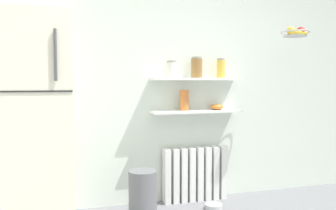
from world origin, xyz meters
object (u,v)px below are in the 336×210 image
object	(u,v)px
storage_jar_1	(197,68)
shelf_bowl	(217,107)
radiator	(195,174)
storage_jar_0	(172,69)
refrigerator	(30,122)
hanging_fruit_basket	(296,32)
storage_jar_2	(221,68)
vase	(184,100)
trash_bin	(143,195)
pet_food_bowl	(214,207)

from	to	relation	value
storage_jar_1	shelf_bowl	bearing A→B (deg)	-0.00
radiator	storage_jar_0	xyz separation A→B (m)	(-0.27, -0.03, 1.11)
radiator	storage_jar_1	distance (m)	1.13
refrigerator	storage_jar_0	world-z (taller)	refrigerator
hanging_fruit_basket	storage_jar_0	bearing A→B (deg)	164.35
storage_jar_2	hanging_fruit_basket	xyz separation A→B (m)	(0.67, -0.34, 0.36)
storage_jar_1	vase	size ratio (longest dim) A/B	1.03
refrigerator	trash_bin	bearing A→B (deg)	-6.29
storage_jar_1	vase	distance (m)	0.36
storage_jar_1	storage_jar_2	world-z (taller)	storage_jar_1
vase	pet_food_bowl	xyz separation A→B (m)	(0.22, -0.27, -1.05)
storage_jar_2	shelf_bowl	bearing A→B (deg)	180.00
refrigerator	storage_jar_2	xyz separation A→B (m)	(1.88, 0.21, 0.49)
storage_jar_0	vase	world-z (taller)	storage_jar_0
vase	shelf_bowl	distance (m)	0.37
storage_jar_1	radiator	bearing A→B (deg)	90.00
storage_jar_2	storage_jar_0	bearing A→B (deg)	180.00
radiator	trash_bin	world-z (taller)	radiator
trash_bin	storage_jar_1	bearing A→B (deg)	26.19
storage_jar_2	vase	bearing A→B (deg)	180.00
vase	refrigerator	bearing A→B (deg)	-171.81
storage_jar_2	radiator	bearing A→B (deg)	173.73
pet_food_bowl	radiator	bearing A→B (deg)	106.32
shelf_bowl	trash_bin	world-z (taller)	shelf_bowl
radiator	pet_food_bowl	size ratio (longest dim) A/B	4.12
storage_jar_0	vase	size ratio (longest dim) A/B	0.81
vase	storage_jar_0	bearing A→B (deg)	180.00
storage_jar_0	hanging_fruit_basket	distance (m)	1.32
shelf_bowl	trash_bin	bearing A→B (deg)	-160.06
storage_jar_0	shelf_bowl	size ratio (longest dim) A/B	1.21
radiator	storage_jar_2	xyz separation A→B (m)	(0.27, -0.03, 1.12)
shelf_bowl	trash_bin	distance (m)	1.21
storage_jar_2	trash_bin	xyz separation A→B (m)	(-0.92, -0.32, -1.18)
storage_jar_1	trash_bin	size ratio (longest dim) A/B	0.48
radiator	shelf_bowl	world-z (taller)	shelf_bowl
vase	hanging_fruit_basket	xyz separation A→B (m)	(1.08, -0.34, 0.69)
shelf_bowl	pet_food_bowl	size ratio (longest dim) A/B	0.84
radiator	vase	xyz separation A→B (m)	(-0.13, -0.03, 0.79)
radiator	hanging_fruit_basket	distance (m)	1.79
refrigerator	storage_jar_2	world-z (taller)	refrigerator
pet_food_bowl	trash_bin	bearing A→B (deg)	-175.87
shelf_bowl	radiator	bearing A→B (deg)	172.57
storage_jar_2	hanging_fruit_basket	size ratio (longest dim) A/B	0.72
vase	pet_food_bowl	world-z (taller)	vase
radiator	storage_jar_2	distance (m)	1.16
storage_jar_2	pet_food_bowl	distance (m)	1.42
refrigerator	storage_jar_2	size ratio (longest dim) A/B	8.92
storage_jar_1	storage_jar_2	size ratio (longest dim) A/B	1.05
shelf_bowl	storage_jar_0	bearing A→B (deg)	180.00
refrigerator	radiator	distance (m)	1.75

